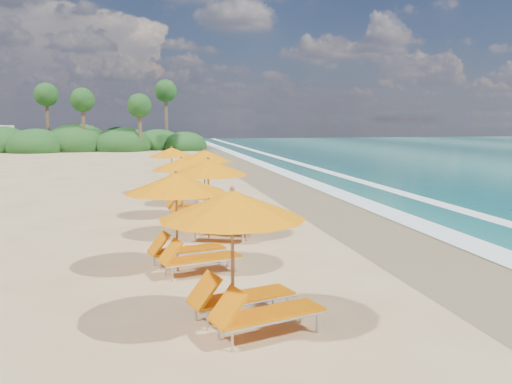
{
  "coord_description": "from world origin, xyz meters",
  "views": [
    {
      "loc": [
        -3.43,
        -16.52,
        3.52
      ],
      "look_at": [
        0.0,
        0.0,
        1.2
      ],
      "focal_mm": 37.21,
      "sensor_mm": 36.0,
      "label": 1
    }
  ],
  "objects": [
    {
      "name": "ground",
      "position": [
        0.0,
        0.0,
        0.0
      ],
      "size": [
        160.0,
        160.0,
        0.0
      ],
      "primitive_type": "plane",
      "color": "tan",
      "rests_on": "ground"
    },
    {
      "name": "station_3",
      "position": [
        -2.03,
        2.48,
        1.24
      ],
      "size": [
        2.58,
        2.44,
        2.21
      ],
      "rotation": [
        0.0,
        0.0,
        0.13
      ],
      "color": "olive",
      "rests_on": "ground"
    },
    {
      "name": "station_1",
      "position": [
        -2.6,
        -4.34,
        1.33
      ],
      "size": [
        2.95,
        2.86,
        2.37
      ],
      "rotation": [
        0.0,
        0.0,
        0.26
      ],
      "color": "olive",
      "rests_on": "ground"
    },
    {
      "name": "station_2",
      "position": [
        -1.48,
        -1.09,
        1.36
      ],
      "size": [
        3.16,
        3.12,
        2.43
      ],
      "rotation": [
        0.0,
        0.0,
        -0.39
      ],
      "color": "olive",
      "rests_on": "ground"
    },
    {
      "name": "station_4",
      "position": [
        -0.93,
        5.01,
        1.31
      ],
      "size": [
        2.81,
        2.69,
        2.34
      ],
      "rotation": [
        0.0,
        0.0,
        -0.19
      ],
      "color": "olive",
      "rests_on": "ground"
    },
    {
      "name": "treeline",
      "position": [
        -9.94,
        45.51,
        1.0
      ],
      "size": [
        25.8,
        8.8,
        9.74
      ],
      "color": "#163D14",
      "rests_on": "ground"
    },
    {
      "name": "station_5",
      "position": [
        -2.09,
        8.69,
        1.27
      ],
      "size": [
        2.9,
        2.85,
        2.26
      ],
      "rotation": [
        0.0,
        0.0,
        -0.35
      ],
      "color": "olive",
      "rests_on": "ground"
    },
    {
      "name": "wet_sand",
      "position": [
        4.0,
        0.0,
        0.01
      ],
      "size": [
        4.0,
        160.0,
        0.01
      ],
      "primitive_type": "cube",
      "color": "olive",
      "rests_on": "ground"
    },
    {
      "name": "station_0",
      "position": [
        -1.9,
        -8.08,
        1.37
      ],
      "size": [
        3.09,
        3.01,
        2.45
      ],
      "rotation": [
        0.0,
        0.0,
        0.3
      ],
      "color": "olive",
      "rests_on": "ground"
    },
    {
      "name": "surf_foam",
      "position": [
        6.7,
        0.0,
        0.03
      ],
      "size": [
        4.0,
        160.0,
        0.01
      ],
      "color": "white",
      "rests_on": "ground"
    }
  ]
}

